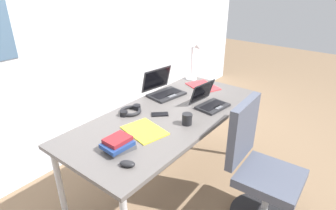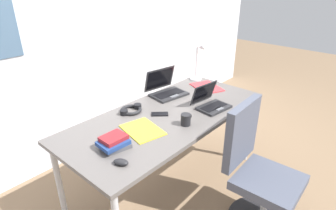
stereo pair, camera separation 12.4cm
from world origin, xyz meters
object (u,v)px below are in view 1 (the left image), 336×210
Objects in this scene: coffee_mug at (187,119)px; office_chair at (259,176)px; laptop_near_lamp at (209,102)px; laptop_far_corner at (163,90)px; computer_mouse at (127,164)px; paper_folder_mid_desk at (145,131)px; paper_folder_back_right at (203,86)px; cell_phone at (160,114)px; headphones at (130,111)px; book_stack at (118,144)px; desk_lamp at (194,62)px.

office_chair is at bearing -70.75° from coffee_mug.
laptop_near_lamp is 0.48m from laptop_far_corner.
laptop_far_corner reaches higher than computer_mouse.
coffee_mug is (0.28, -0.18, 0.04)m from paper_folder_mid_desk.
paper_folder_back_right is (1.38, 0.32, -0.01)m from computer_mouse.
coffee_mug is at bearing -131.68° from cell_phone.
laptop_near_lamp is at bearing 71.70° from office_chair.
office_chair is at bearing -108.30° from laptop_near_lamp.
laptop_far_corner is 1.17× the size of paper_folder_back_right.
book_stack is at bearing -143.29° from headphones.
paper_folder_mid_desk is (-0.66, 0.15, -0.04)m from laptop_near_lamp.
coffee_mug is (-0.38, -0.03, 0.00)m from laptop_near_lamp.
cell_phone is at bearing 103.98° from office_chair.
desk_lamp is at bearing 30.39° from coffee_mug.
coffee_mug is (0.13, -0.48, 0.03)m from headphones.
headphones is 0.88m from paper_folder_back_right.
headphones is at bearing 169.06° from paper_folder_back_right.
paper_folder_mid_desk is at bearing 151.92° from cell_phone.
paper_folder_back_right is at bearing -11.96° from computer_mouse.
computer_mouse is 0.19m from book_stack.
paper_folder_mid_desk is (-0.27, -0.08, -0.00)m from cell_phone.
computer_mouse is at bearing -151.81° from paper_folder_mid_desk.
office_chair is (0.47, -0.73, -0.35)m from paper_folder_mid_desk.
coffee_mug is (-0.84, -0.50, -0.15)m from desk_lamp.
paper_folder_back_right is (1.29, 0.15, -0.04)m from book_stack.
laptop_near_lamp is at bearing -41.45° from headphones.
book_stack is at bearing 172.21° from laptop_near_lamp.
laptop_near_lamp is 0.94m from book_stack.
paper_folder_back_right is at bearing 23.05° from coffee_mug.
headphones is 0.22× the size of office_chair.
desk_lamp reaches higher than headphones.
office_chair is at bearing -57.70° from computer_mouse.
desk_lamp reaches higher than coffee_mug.
computer_mouse is 0.42m from paper_folder_mid_desk.
computer_mouse is 0.71m from headphones.
paper_folder_back_right is at bearing 38.46° from laptop_near_lamp.
headphones is (0.52, 0.49, -0.00)m from computer_mouse.
laptop_far_corner reaches higher than coffee_mug.
book_stack is (0.09, 0.17, 0.02)m from computer_mouse.
desk_lamp is 1.45m from book_stack.
desk_lamp is 0.99m from headphones.
cell_phone is at bearing -1.93° from computer_mouse.
laptop_near_lamp is 0.68m from headphones.
coffee_mug is (-0.34, -0.51, -0.00)m from laptop_far_corner.
desk_lamp reaches higher than computer_mouse.
paper_folder_mid_desk is (-0.15, -0.29, -0.01)m from headphones.
book_stack reaches higher than computer_mouse.
paper_folder_back_right is 0.32× the size of office_chair.
headphones is at bearing -178.99° from desk_lamp.
coffee_mug reaches higher than cell_phone.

